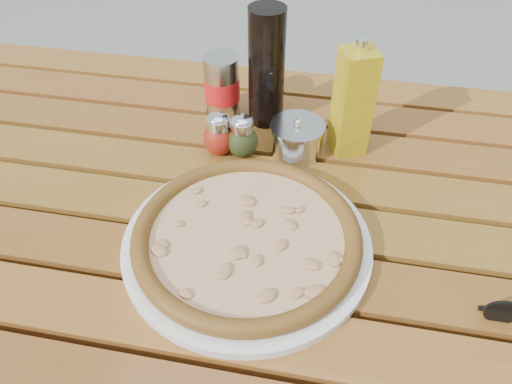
% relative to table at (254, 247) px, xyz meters
% --- Properties ---
extents(table, '(1.40, 0.90, 0.75)m').
position_rel_table_xyz_m(table, '(0.00, 0.00, 0.00)').
color(table, '#3C1D0D').
rests_on(table, ground).
extents(plate, '(0.39, 0.39, 0.01)m').
position_rel_table_xyz_m(plate, '(0.00, -0.07, 0.08)').
color(plate, white).
rests_on(plate, table).
extents(pizza, '(0.37, 0.37, 0.03)m').
position_rel_table_xyz_m(pizza, '(0.00, -0.07, 0.10)').
color(pizza, beige).
rests_on(pizza, plate).
extents(pepper_shaker, '(0.07, 0.07, 0.08)m').
position_rel_table_xyz_m(pepper_shaker, '(-0.09, 0.14, 0.11)').
color(pepper_shaker, '#AA2513').
rests_on(pepper_shaker, table).
extents(oregano_shaker, '(0.06, 0.06, 0.08)m').
position_rel_table_xyz_m(oregano_shaker, '(-0.05, 0.14, 0.11)').
color(oregano_shaker, '#323B17').
rests_on(oregano_shaker, table).
extents(dark_bottle, '(0.08, 0.08, 0.22)m').
position_rel_table_xyz_m(dark_bottle, '(-0.03, 0.26, 0.19)').
color(dark_bottle, black).
rests_on(dark_bottle, table).
extents(soda_can, '(0.09, 0.09, 0.12)m').
position_rel_table_xyz_m(soda_can, '(-0.11, 0.26, 0.13)').
color(soda_can, silver).
rests_on(soda_can, table).
extents(olive_oil_cruet, '(0.07, 0.07, 0.21)m').
position_rel_table_xyz_m(olive_oil_cruet, '(0.13, 0.20, 0.17)').
color(olive_oil_cruet, '#AE9112').
rests_on(olive_oil_cruet, table).
extents(parmesan_tin, '(0.12, 0.12, 0.07)m').
position_rel_table_xyz_m(parmesan_tin, '(0.04, 0.17, 0.11)').
color(parmesan_tin, silver).
rests_on(parmesan_tin, table).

